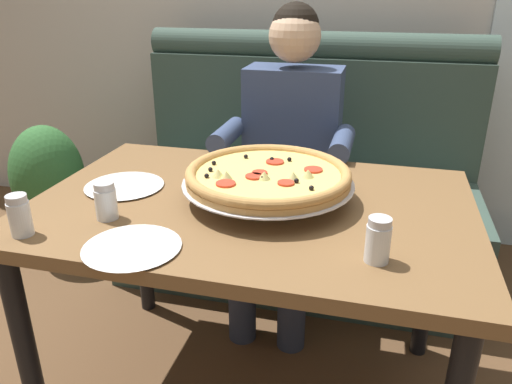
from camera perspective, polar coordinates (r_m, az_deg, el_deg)
booth_bench at (r=2.42m, az=5.05°, el=-0.01°), size 1.65×0.78×1.13m
dining_table at (r=1.51m, az=-0.54°, el=-4.13°), size 1.30×0.87×0.74m
diner_main at (r=2.07m, az=3.70°, el=5.20°), size 0.54×0.64×1.27m
pizza at (r=1.46m, az=1.39°, el=1.85°), size 0.51×0.51×0.11m
shaker_oregano at (r=1.42m, az=-16.87°, el=-1.25°), size 0.06×0.06×0.11m
shaker_parmesan at (r=1.18m, az=13.84°, el=-5.73°), size 0.06×0.06×0.11m
shaker_pepper_flakes at (r=1.40m, az=-25.51°, el=-2.75°), size 0.06×0.06×0.11m
plate_near_left at (r=1.63m, az=-14.93°, el=0.89°), size 0.25×0.25×0.02m
plate_near_right at (r=1.25m, az=-14.10°, el=-5.94°), size 0.24×0.24×0.02m
potted_plant at (r=2.74m, az=-22.69°, el=0.72°), size 0.36×0.36×0.70m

